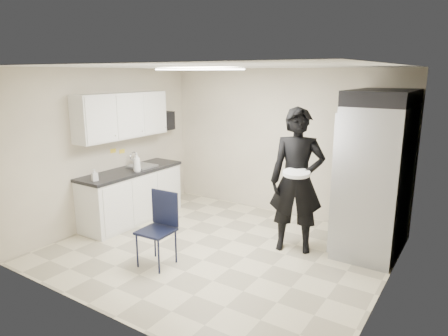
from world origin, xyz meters
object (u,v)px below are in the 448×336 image
Objects in this scene: commercial_fridge at (376,179)px; folding_chair at (156,231)px; man_tuxedo at (297,181)px; lower_counter at (132,196)px.

folding_chair is (-2.27, -2.11, -0.57)m from commercial_fridge.
man_tuxedo is (-0.93, -0.63, -0.02)m from commercial_fridge.
commercial_fridge is 1.01× the size of man_tuxedo.
man_tuxedo is (1.34, 1.48, 0.56)m from folding_chair.
commercial_fridge is 1.12m from man_tuxedo.
folding_chair is at bearing -137.07° from commercial_fridge.
commercial_fridge is at bearing 14.14° from man_tuxedo.
folding_chair is at bearing -152.38° from man_tuxedo.
lower_counter is 2.95m from man_tuxedo.
folding_chair reaches higher than lower_counter.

